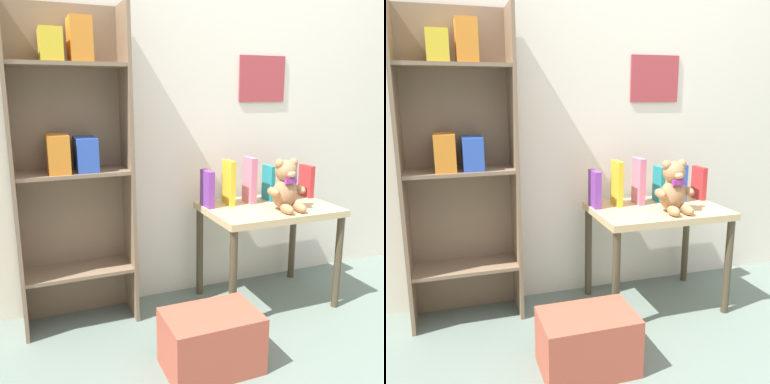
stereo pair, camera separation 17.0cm
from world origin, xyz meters
TOP-DOWN VIEW (x-y plane):
  - wall_back at (0.00, 1.48)m, footprint 4.80×0.07m
  - bookshelf_side at (-0.93, 1.34)m, footprint 0.56×0.25m
  - display_table at (0.08, 1.15)m, footprint 0.70×0.49m
  - teddy_bear at (0.12, 1.05)m, footprint 0.21×0.19m
  - book_standing_purple at (-0.24, 1.26)m, footprint 0.04×0.12m
  - book_standing_yellow at (-0.11, 1.26)m, footprint 0.03×0.11m
  - book_standing_pink at (0.02, 1.26)m, footprint 0.04×0.10m
  - book_standing_teal at (0.14, 1.27)m, footprint 0.03×0.10m
  - book_standing_blue at (0.27, 1.25)m, footprint 0.04×0.10m
  - book_standing_red at (0.40, 1.26)m, footprint 0.04×0.11m
  - storage_bin at (-0.47, 0.69)m, footprint 0.40×0.27m

SIDE VIEW (x-z plane):
  - storage_bin at x=-0.47m, z-range 0.00..0.26m
  - display_table at x=0.08m, z-range 0.20..0.76m
  - book_standing_red at x=0.40m, z-range 0.56..0.75m
  - book_standing_purple at x=-0.24m, z-range 0.56..0.76m
  - book_standing_teal at x=0.14m, z-range 0.56..0.76m
  - book_standing_blue at x=0.27m, z-range 0.56..0.77m
  - book_standing_yellow at x=-0.11m, z-range 0.56..0.81m
  - teddy_bear at x=0.12m, z-range 0.55..0.82m
  - book_standing_pink at x=0.02m, z-range 0.56..0.82m
  - bookshelf_side at x=-0.93m, z-range 0.08..1.66m
  - wall_back at x=0.00m, z-range 0.00..2.50m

